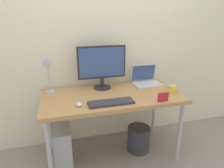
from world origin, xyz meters
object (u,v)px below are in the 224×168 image
(coffee_mug, at_px, (173,89))
(monitor, at_px, (102,65))
(keyboard, at_px, (111,103))
(wastebasket, at_px, (138,139))
(desk, at_px, (112,100))
(desk_lamp, at_px, (47,66))
(photo_frame, at_px, (163,97))
(mouse, at_px, (79,104))
(laptop, at_px, (145,79))
(computer_tower, at_px, (63,144))

(coffee_mug, bearing_deg, monitor, 153.10)
(keyboard, distance_m, wastebasket, 0.74)
(desk, xyz_separation_m, wastebasket, (0.32, -0.03, -0.52))
(desk_lamp, xyz_separation_m, keyboard, (0.56, -0.45, -0.29))
(desk, bearing_deg, wastebasket, -4.98)
(desk, height_order, photo_frame, photo_frame)
(coffee_mug, bearing_deg, photo_frame, -140.20)
(desk, distance_m, keyboard, 0.24)
(mouse, relative_size, photo_frame, 0.82)
(keyboard, distance_m, mouse, 0.30)
(desk, bearing_deg, keyboard, -107.93)
(desk, relative_size, wastebasket, 4.90)
(laptop, bearing_deg, mouse, -153.54)
(coffee_mug, bearing_deg, mouse, -176.55)
(desk_lamp, height_order, computer_tower, desk_lamp)
(desk, xyz_separation_m, coffee_mug, (0.65, -0.13, 0.10))
(laptop, xyz_separation_m, photo_frame, (-0.06, -0.55, -0.01))
(desk_lamp, bearing_deg, wastebasket, -15.08)
(mouse, bearing_deg, monitor, 52.68)
(laptop, relative_size, wastebasket, 1.07)
(laptop, relative_size, coffee_mug, 2.79)
(monitor, xyz_separation_m, coffee_mug, (0.70, -0.36, -0.24))
(desk_lamp, relative_size, mouse, 4.76)
(keyboard, bearing_deg, wastebasket, 26.39)
(laptop, relative_size, photo_frame, 2.91)
(mouse, bearing_deg, desk_lamp, 122.25)
(computer_tower, bearing_deg, desk, -1.02)
(desk_lamp, height_order, mouse, desk_lamp)
(laptop, relative_size, mouse, 3.56)
(keyboard, bearing_deg, desk, 72.07)
(desk, relative_size, monitor, 2.69)
(desk, height_order, wastebasket, desk)
(keyboard, bearing_deg, photo_frame, -9.42)
(monitor, bearing_deg, laptop, 1.53)
(wastebasket, bearing_deg, desk, 175.02)
(photo_frame, height_order, computer_tower, photo_frame)
(desk_lamp, height_order, coffee_mug, desk_lamp)
(laptop, xyz_separation_m, mouse, (-0.87, -0.43, -0.04))
(laptop, bearing_deg, desk, -153.83)
(computer_tower, height_order, wastebasket, computer_tower)
(keyboard, relative_size, coffee_mug, 3.83)
(mouse, bearing_deg, desk, 26.84)
(laptop, distance_m, computer_tower, 1.22)
(photo_frame, bearing_deg, desk, 144.88)
(photo_frame, bearing_deg, coffee_mug, 39.80)
(monitor, distance_m, photo_frame, 0.76)
(coffee_mug, distance_m, computer_tower, 1.33)
(laptop, distance_m, desk_lamp, 1.15)
(desk_lamp, bearing_deg, desk, -19.84)
(monitor, distance_m, desk_lamp, 0.58)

